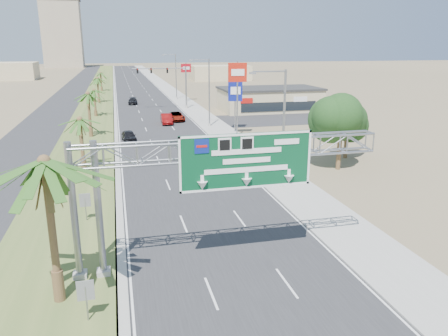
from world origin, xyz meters
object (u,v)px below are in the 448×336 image
store_building (269,100)px  pole_sign_blue (235,92)px  palm_near (44,163)px  car_left_lane (129,136)px  sign_gantry (216,160)px  car_mid_lane (167,119)px  pole_sign_red_near (237,78)px  signal_mast (175,84)px  pole_sign_red_far (186,71)px  car_far (133,101)px  car_right_lane (176,117)px

store_building → pole_sign_blue: bearing=-123.2°
palm_near → car_left_lane: 36.98m
sign_gantry → car_mid_lane: size_ratio=3.57×
pole_sign_red_near → pole_sign_blue: bearing=77.5°
signal_mast → pole_sign_red_far: (3.83, 10.97, 1.66)m
car_far → pole_sign_blue: (13.13, -32.78, 4.77)m
palm_near → store_building: palm_near is taller
pole_sign_red_near → pole_sign_blue: 5.92m
signal_mast → pole_sign_red_far: bearing=70.8°
pole_sign_blue → pole_sign_red_far: 34.55m
store_building → car_far: size_ratio=4.08×
pole_sign_red_near → pole_sign_blue: pole_sign_red_near is taller
car_right_lane → palm_near: bearing=-104.9°
car_right_lane → signal_mast: bearing=81.5°
palm_near → pole_sign_blue: 45.02m
sign_gantry → pole_sign_red_near: pole_sign_red_near is taller
car_far → pole_sign_red_near: size_ratio=0.45×
signal_mast → car_right_lane: signal_mast is taller
signal_mast → store_building: bearing=-19.5°
signal_mast → car_left_lane: 29.79m
signal_mast → pole_sign_red_far: 11.73m
car_far → pole_sign_blue: pole_sign_blue is taller
sign_gantry → signal_mast: bearing=84.3°
car_right_lane → pole_sign_blue: pole_sign_blue is taller
signal_mast → pole_sign_red_far: pole_sign_red_far is taller
pole_sign_red_near → pole_sign_blue: (1.16, 5.26, -2.46)m
car_left_lane → pole_sign_red_near: bearing=-9.9°
store_building → pole_sign_red_far: 21.82m
palm_near → pole_sign_red_far: (18.20, 74.94, -0.42)m
sign_gantry → car_right_lane: bearing=84.8°
sign_gantry → car_left_lane: (-3.61, 34.24, -5.37)m
car_far → pole_sign_red_far: size_ratio=0.54×
pole_sign_red_near → store_building: bearing=61.0°
car_right_lane → pole_sign_red_near: pole_sign_red_near is taller
car_far → pole_sign_red_near: (11.97, -38.04, 7.23)m
signal_mast → store_building: signal_mast is taller
palm_near → car_mid_lane: 49.60m
signal_mast → pole_sign_red_near: pole_sign_red_near is taller
pole_sign_red_far → store_building: bearing=-52.5°
signal_mast → pole_sign_blue: bearing=-77.2°
palm_near → car_mid_lane: palm_near is taller
car_right_lane → car_far: car_right_lane is taller
sign_gantry → pole_sign_red_near: bearing=72.6°
car_far → pole_sign_red_near: 40.53m
signal_mast → store_building: (16.83, -5.97, -2.85)m
palm_near → pole_sign_blue: palm_near is taller
palm_near → car_mid_lane: size_ratio=1.78×
sign_gantry → car_left_lane: sign_gantry is taller
sign_gantry → car_mid_lane: 46.48m
signal_mast → car_far: signal_mast is taller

